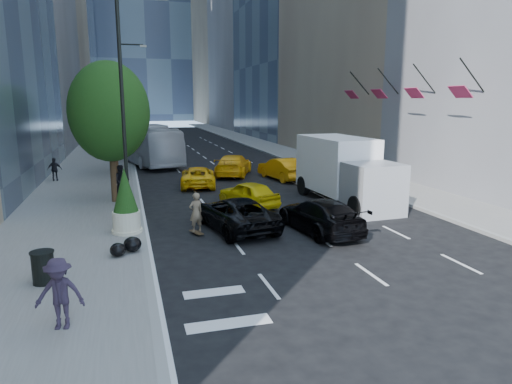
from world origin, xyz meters
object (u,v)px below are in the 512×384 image
object	(u,v)px
skateboarder	(196,215)
black_sedan_mercedes	(320,215)
box_truck	(345,170)
city_bus	(145,144)
trash_can	(43,268)
planter_shrub	(126,202)
black_sedan_lincoln	(236,213)

from	to	relation	value
skateboarder	black_sedan_mercedes	xyz separation A→B (m)	(5.18, -1.03, -0.12)
black_sedan_mercedes	box_truck	size ratio (longest dim) A/B	0.66
city_bus	trash_can	size ratio (longest dim) A/B	13.03
box_truck	trash_can	bearing A→B (deg)	-153.01
skateboarder	planter_shrub	distance (m)	2.94
box_truck	trash_can	size ratio (longest dim) A/B	7.89
black_sedan_lincoln	city_bus	bearing A→B (deg)	-93.08
box_truck	trash_can	distance (m)	16.24
black_sedan_lincoln	planter_shrub	world-z (taller)	planter_shrub
city_bus	skateboarder	bearing A→B (deg)	-101.51
skateboarder	city_bus	distance (m)	23.30
skateboarder	trash_can	world-z (taller)	skateboarder
black_sedan_mercedes	planter_shrub	size ratio (longest dim) A/B	1.84
skateboarder	trash_can	bearing A→B (deg)	17.89
box_truck	trash_can	world-z (taller)	box_truck
box_truck	skateboarder	bearing A→B (deg)	-159.49
black_sedan_mercedes	planter_shrub	world-z (taller)	planter_shrub
skateboarder	trash_can	size ratio (longest dim) A/B	1.77
city_bus	trash_can	bearing A→B (deg)	-112.78
black_sedan_lincoln	box_truck	world-z (taller)	box_truck
city_bus	box_truck	world-z (taller)	box_truck
black_sedan_lincoln	planter_shrub	size ratio (longest dim) A/B	1.88
black_sedan_lincoln	city_bus	xyz separation A→B (m)	(-2.80, 22.92, 1.03)
black_sedan_mercedes	city_bus	xyz separation A→B (m)	(-6.18, 24.29, 1.01)
skateboarder	black_sedan_mercedes	world-z (taller)	skateboarder
skateboarder	black_sedan_lincoln	xyz separation A→B (m)	(1.79, 0.34, -0.14)
skateboarder	box_truck	bearing A→B (deg)	-177.75
black_sedan_lincoln	trash_can	distance (m)	8.43
skateboarder	planter_shrub	bearing A→B (deg)	-34.27
trash_can	city_bus	bearing A→B (deg)	81.21
black_sedan_lincoln	planter_shrub	bearing A→B (deg)	-13.94
box_truck	planter_shrub	xyz separation A→B (m)	(-11.58, -3.15, -0.36)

